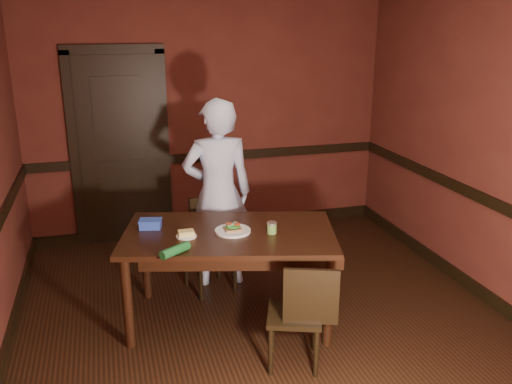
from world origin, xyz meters
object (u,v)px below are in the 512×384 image
chair_near (294,313)px  sandwich_plate (233,230)px  dining_table (230,276)px  sauce_jar (272,228)px  food_tub (150,224)px  chair_far (210,246)px  person (218,194)px  cheese_saucer (186,234)px

chair_near → sandwich_plate: size_ratio=2.84×
dining_table → sauce_jar: size_ratio=17.86×
sauce_jar → food_tub: size_ratio=0.47×
food_tub → dining_table: bearing=-8.7°
food_tub → chair_far: bearing=44.8°
person → cheese_saucer: (-0.40, -0.71, -0.07)m
cheese_saucer → dining_table: bearing=1.7°
person → food_tub: bearing=38.2°
person → food_tub: size_ratio=8.71×
sauce_jar → food_tub: (-0.91, 0.37, -0.01)m
person → sandwich_plate: (-0.03, -0.72, -0.07)m
dining_table → sandwich_plate: bearing=-8.4°
cheese_saucer → food_tub: food_tub is taller
chair_far → chair_near: (0.36, -1.28, -0.02)m
sandwich_plate → sauce_jar: size_ratio=3.05×
food_tub → person: bearing=48.9°
cheese_saucer → food_tub: bearing=134.2°
sandwich_plate → sauce_jar: 0.31m
person → food_tub: (-0.65, -0.46, -0.05)m
sauce_jar → cheese_saucer: bearing=170.3°
chair_far → food_tub: (-0.54, -0.32, 0.39)m
dining_table → chair_far: size_ratio=1.95×
chair_far → chair_near: 1.33m
chair_far → cheese_saucer: bearing=-130.0°
chair_far → sandwich_plate: (0.08, -0.58, 0.37)m
chair_far → dining_table: bearing=-98.0°
chair_far → person: size_ratio=0.49×
chair_far → person: bearing=36.0°
sauce_jar → cheese_saucer: 0.67m
sandwich_plate → cheese_saucer: bearing=179.7°
person → sandwich_plate: size_ratio=6.15×
dining_table → cheese_saucer: cheese_saucer is taller
chair_near → food_tub: 1.37m
sauce_jar → food_tub: bearing=157.9°
dining_table → sauce_jar: (0.32, -0.12, 0.44)m
person → chair_near: bearing=102.9°
person → sandwich_plate: 0.72m
sandwich_plate → food_tub: (-0.62, 0.26, 0.02)m
chair_far → sandwich_plate: same height
sandwich_plate → cheese_saucer: (-0.37, 0.00, -0.00)m
chair_near → food_tub: size_ratio=4.02×
chair_near → sandwich_plate: sandwich_plate is taller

